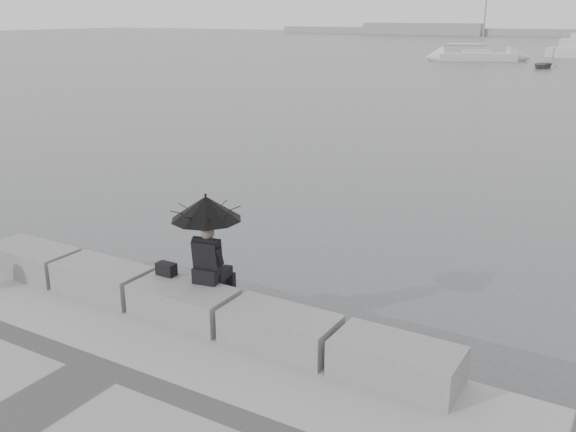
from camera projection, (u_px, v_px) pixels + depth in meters
The scene contains 10 objects.
ground at pixel (204, 335), 10.24m from camera, with size 360.00×360.00×0.00m, color #474A4C.
stone_block_far_left at pixel (33, 260), 11.30m from camera, with size 1.60×0.80×0.50m, color slate.
stone_block_left at pixel (103, 280), 10.47m from camera, with size 1.60×0.80×0.50m, color slate.
stone_block_centre at pixel (184, 302), 9.65m from camera, with size 1.60×0.80×0.50m, color slate.
stone_block_right at pixel (280, 330), 8.82m from camera, with size 1.60×0.80×0.50m, color slate.
stone_block_far_right at pixel (396, 362), 7.99m from camera, with size 1.60×0.80×0.50m, color slate.
seated_person at pixel (206, 220), 9.48m from camera, with size 1.07×1.07×1.39m.
bag at pixel (166, 269), 9.99m from camera, with size 0.31×0.18×0.20m, color black.
sailboat_left at pixel (477, 56), 70.49m from camera, with size 8.49×5.85×12.90m.
dinghy at pixel (543, 65), 60.95m from camera, with size 3.36×1.42×0.57m, color gray.
Camera 1 is at (5.85, -7.22, 4.90)m, focal length 40.00 mm.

